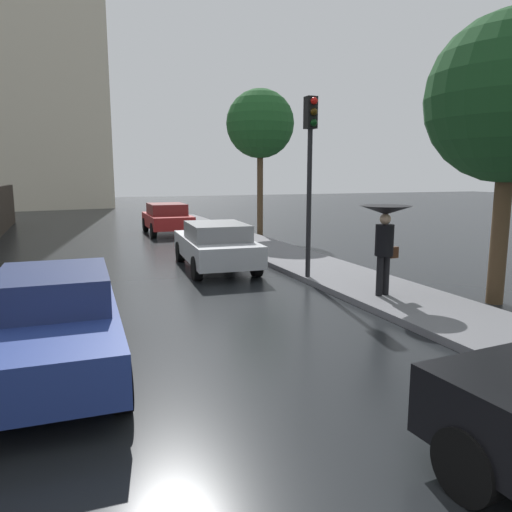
# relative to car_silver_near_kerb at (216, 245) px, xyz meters

# --- Properties ---
(car_silver_near_kerb) EXTENTS (2.07, 4.44, 1.34)m
(car_silver_near_kerb) POSITION_rel_car_silver_near_kerb_xyz_m (0.00, 0.00, 0.00)
(car_silver_near_kerb) COLOR #B2B5BA
(car_silver_near_kerb) RESTS_ON ground
(car_red_mid_road) EXTENTS (1.92, 3.96, 1.39)m
(car_red_mid_road) POSITION_rel_car_silver_near_kerb_xyz_m (0.34, 8.84, 0.03)
(car_red_mid_road) COLOR maroon
(car_red_mid_road) RESTS_ON ground
(car_blue_far_ahead) EXTENTS (1.79, 4.13, 1.40)m
(car_blue_far_ahead) POSITION_rel_car_silver_near_kerb_xyz_m (-4.16, -6.38, 0.01)
(car_blue_far_ahead) COLOR navy
(car_blue_far_ahead) RESTS_ON ground
(pedestrian_with_umbrella_near) EXTENTS (1.09, 1.09, 1.91)m
(pedestrian_with_umbrella_near) POSITION_rel_car_silver_near_kerb_xyz_m (2.27, -4.80, 0.93)
(pedestrian_with_umbrella_near) COLOR black
(pedestrian_with_umbrella_near) RESTS_ON sidewalk_strip
(traffic_light) EXTENTS (0.26, 0.39, 4.39)m
(traffic_light) POSITION_rel_car_silver_near_kerb_xyz_m (1.67, -2.54, 2.47)
(traffic_light) COLOR black
(traffic_light) RESTS_ON sidewalk_strip
(street_tree_near) EXTENTS (3.34, 3.34, 5.86)m
(street_tree_near) POSITION_rel_car_silver_near_kerb_xyz_m (4.42, -5.78, 3.45)
(street_tree_near) COLOR #4C3823
(street_tree_near) RESTS_ON ground
(street_tree_far) EXTENTS (2.94, 2.94, 6.33)m
(street_tree_far) POSITION_rel_car_silver_near_kerb_xyz_m (4.12, 6.83, 4.12)
(street_tree_far) COLOR #4C3823
(street_tree_far) RESTS_ON ground
(distant_tower) EXTENTS (12.34, 9.86, 36.24)m
(distant_tower) POSITION_rel_car_silver_near_kerb_xyz_m (-6.39, 30.50, 15.08)
(distant_tower) COLOR beige
(distant_tower) RESTS_ON ground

